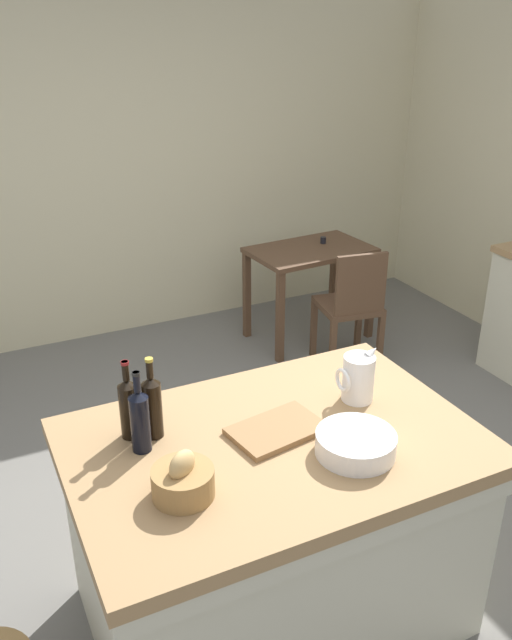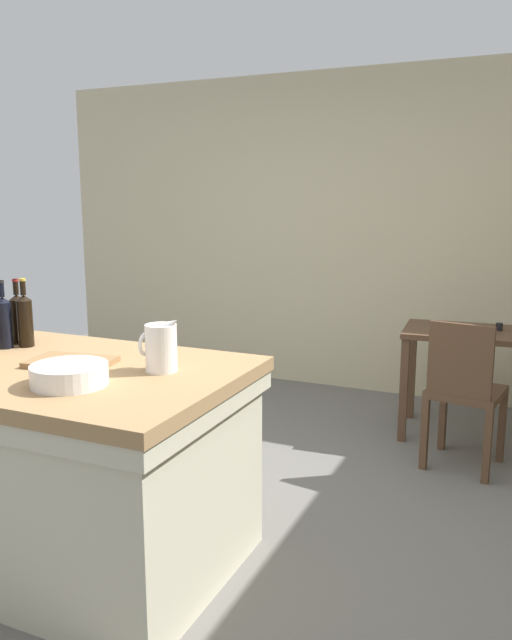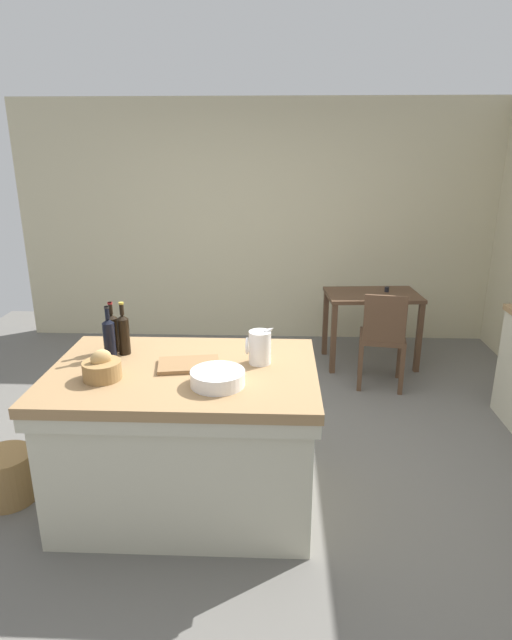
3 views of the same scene
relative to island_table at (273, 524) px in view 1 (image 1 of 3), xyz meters
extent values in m
plane|color=#66635E|center=(0.34, 0.48, -0.48)|extent=(6.76, 6.76, 0.00)
cube|color=beige|center=(0.34, 3.08, 0.82)|extent=(5.32, 0.12, 2.60)
cube|color=#99754C|center=(0.00, 0.00, 0.38)|extent=(1.53, 1.04, 0.06)
cube|color=beige|center=(0.00, 0.00, 0.31)|extent=(1.51, 1.02, 0.08)
cube|color=beige|center=(0.00, 0.00, -0.06)|extent=(1.45, 0.96, 0.83)
cube|color=#513826|center=(1.48, 2.27, 0.24)|extent=(0.94, 0.62, 0.04)
cube|color=#513826|center=(1.08, 2.00, -0.13)|extent=(0.05, 0.05, 0.70)
cube|color=#513826|center=(1.91, 2.06, -0.13)|extent=(0.05, 0.05, 0.70)
cube|color=#513826|center=(1.05, 2.49, -0.13)|extent=(0.05, 0.05, 0.70)
cube|color=#513826|center=(1.87, 2.55, -0.13)|extent=(0.05, 0.05, 0.70)
cylinder|color=black|center=(1.62, 2.33, 0.28)|extent=(0.04, 0.04, 0.05)
cube|color=#513826|center=(1.49, 1.75, -0.02)|extent=(0.46, 0.46, 0.04)
cube|color=#513826|center=(1.47, 1.58, 0.21)|extent=(0.36, 0.09, 0.42)
cube|color=#513826|center=(1.70, 1.90, -0.26)|extent=(0.05, 0.05, 0.44)
cube|color=#513826|center=(1.35, 1.96, -0.26)|extent=(0.05, 0.05, 0.44)
cube|color=#513826|center=(1.64, 1.55, -0.26)|extent=(0.05, 0.05, 0.44)
cube|color=#513826|center=(1.29, 1.60, -0.26)|extent=(0.05, 0.05, 0.44)
cylinder|color=white|center=(0.44, 0.10, 0.51)|extent=(0.13, 0.13, 0.20)
cone|color=white|center=(0.50, 0.10, 0.62)|extent=(0.07, 0.04, 0.06)
torus|color=white|center=(0.36, 0.10, 0.52)|extent=(0.02, 0.10, 0.10)
cylinder|color=white|center=(0.22, -0.21, 0.45)|extent=(0.29, 0.29, 0.08)
cylinder|color=olive|center=(-0.42, -0.15, 0.46)|extent=(0.21, 0.21, 0.10)
ellipsoid|color=tan|center=(-0.42, -0.15, 0.53)|extent=(0.13, 0.12, 0.10)
cube|color=olive|center=(0.03, 0.03, 0.42)|extent=(0.38, 0.28, 0.02)
cylinder|color=black|center=(-0.40, 0.22, 0.52)|extent=(0.07, 0.07, 0.22)
cone|color=black|center=(-0.40, 0.22, 0.65)|extent=(0.07, 0.07, 0.03)
cylinder|color=black|center=(-0.40, 0.22, 0.70)|extent=(0.03, 0.03, 0.08)
cylinder|color=#B29933|center=(-0.40, 0.22, 0.73)|extent=(0.03, 0.03, 0.01)
cylinder|color=black|center=(-0.48, 0.25, 0.52)|extent=(0.07, 0.07, 0.22)
cone|color=black|center=(-0.48, 0.25, 0.64)|extent=(0.07, 0.07, 0.03)
cylinder|color=black|center=(-0.48, 0.25, 0.69)|extent=(0.03, 0.03, 0.08)
cylinder|color=maroon|center=(-0.48, 0.25, 0.72)|extent=(0.03, 0.03, 0.01)
cylinder|color=black|center=(-0.46, 0.15, 0.52)|extent=(0.07, 0.07, 0.22)
cone|color=black|center=(-0.46, 0.15, 0.64)|extent=(0.07, 0.07, 0.03)
cylinder|color=black|center=(-0.46, 0.15, 0.69)|extent=(0.03, 0.03, 0.08)
cylinder|color=black|center=(-0.46, 0.15, 0.73)|extent=(0.03, 0.03, 0.01)
camera|label=1|loc=(-0.97, -1.84, 1.86)|focal=37.36mm
camera|label=2|loc=(1.81, -2.03, 1.11)|focal=35.39mm
camera|label=3|loc=(0.53, -2.75, 1.62)|focal=29.43mm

